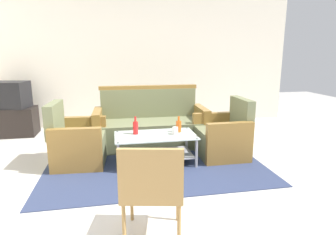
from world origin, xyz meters
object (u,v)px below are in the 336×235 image
Objects in this scene: bottle_red at (136,127)px; television at (10,95)px; bottle_orange at (179,126)px; cup at (175,131)px; coffee_table at (156,145)px; couch at (151,127)px; armchair_left at (77,143)px; armchair_right at (223,137)px; wicker_chair at (152,185)px; tv_stand at (13,122)px.

bottle_red is 2.78m from television.
bottle_orange is 2.24× the size of cup.
bottle_orange is 3.27m from television.
coffee_table is at bearing -19.82° from bottle_red.
coffee_table is 0.42m from bottle_orange.
couch is 0.86m from cup.
armchair_left reaches higher than coffee_table.
armchair_left and armchair_right have the same top height.
television is (-1.33, 1.66, 0.47)m from armchair_left.
couch is at bearing 55.18° from armchair_right.
armchair_left is 1.00× the size of armchair_right.
armchair_left is 2.03m from wicker_chair.
armchair_right is (0.99, -0.68, -0.03)m from couch.
armchair_left is at bearing 175.38° from bottle_orange.
armchair_left is at bearing 169.12° from coffee_table.
bottle_orange is at bearing 114.59° from couch.
bottle_orange is (-0.68, -0.02, 0.21)m from armchair_right.
armchair_right is 1.30m from bottle_red.
armchair_left reaches higher than tv_stand.
coffee_table is (1.06, -0.20, -0.02)m from armchair_left.
bottle_orange is at bearing 158.15° from television.
television is at bearing -22.74° from couch.
wicker_chair reaches higher than tv_stand.
tv_stand is at bearing -137.66° from armchair_left.
television reaches higher than bottle_red.
cup is (0.23, -0.81, 0.14)m from couch.
tv_stand is (-2.43, 1.07, -0.06)m from couch.
cup is 0.15× the size of television.
television is at bearing 142.01° from coffee_table.
armchair_right reaches higher than coffee_table.
couch is at bearing 167.35° from television.
tv_stand is 0.95× the size of wicker_chair.
television is (-2.66, 1.88, 0.30)m from cup.
wicker_chair is (0.79, -1.86, 0.21)m from armchair_left.
armchair_right is 3.87m from television.
cup is (-0.75, -0.13, 0.17)m from armchair_right.
cup is at bearing -35.24° from tv_stand.
tv_stand is 0.50m from television.
cup is (1.33, -0.22, 0.17)m from armchair_left.
coffee_table is 1.63× the size of television.
couch is at bearing 121.97° from armchair_left.
couch is at bearing 94.34° from wicker_chair.
armchair_right is 3.80× the size of bottle_orange.
bottle_red is 2.78m from tv_stand.
cup is (0.27, -0.02, 0.19)m from coffee_table.
couch is 2.13× the size of armchair_right.
cup reaches higher than coffee_table.
couch is at bearing 87.21° from coffee_table.
cup is 3.27m from television.
armchair_left is 0.77× the size of coffee_table.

